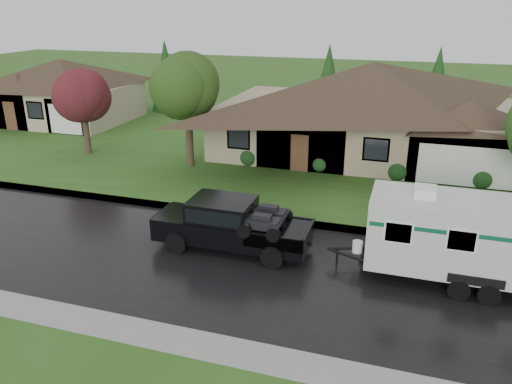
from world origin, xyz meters
TOP-DOWN VIEW (x-y plane):
  - ground at (0.00, 0.00)m, footprint 140.00×140.00m
  - road at (0.00, -2.00)m, footprint 140.00×8.00m
  - curb at (0.00, 2.25)m, footprint 140.00×0.50m
  - lawn at (0.00, 15.00)m, footprint 140.00×26.00m
  - house_main at (2.29, 13.84)m, footprint 19.44×10.80m
  - house_far at (-21.78, 15.85)m, footprint 10.80×8.64m
  - tree_left_green at (-7.50, 8.10)m, footprint 3.86×3.86m
  - tree_red at (-14.67, 8.44)m, footprint 3.23×3.23m
  - shrub_row at (2.00, 9.30)m, footprint 13.60×1.00m
  - pickup_truck at (-1.78, -0.75)m, footprint 6.04×2.30m
  - travel_trailer at (7.03, -0.75)m, footprint 7.45×2.62m

SIDE VIEW (x-z plane):
  - ground at x=0.00m, z-range 0.00..0.00m
  - road at x=0.00m, z-range 0.00..0.01m
  - curb at x=0.00m, z-range 0.00..0.15m
  - lawn at x=0.00m, z-range 0.00..0.15m
  - shrub_row at x=2.00m, z-range 0.15..1.15m
  - pickup_truck at x=-1.78m, z-range 0.07..2.09m
  - travel_trailer at x=7.03m, z-range 0.10..3.44m
  - house_far at x=-21.78m, z-range 0.07..5.87m
  - house_main at x=2.29m, z-range 0.14..7.04m
  - tree_red at x=-14.67m, z-range 1.18..6.52m
  - tree_left_green at x=-7.50m, z-range 1.39..7.78m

